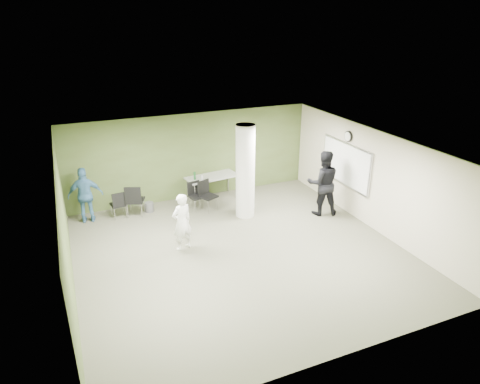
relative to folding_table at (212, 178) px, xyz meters
name	(u,v)px	position (x,y,z in m)	size (l,w,h in m)	color
floor	(240,253)	(-0.48, -3.55, -0.75)	(8.00, 8.00, 0.00)	#51513F
ceiling	(240,148)	(-0.48, -3.55, 2.05)	(8.00, 8.00, 0.00)	white
wall_back	(192,156)	(-0.48, 0.45, 0.65)	(8.00, 0.02, 2.80)	#465427
wall_left	(65,233)	(-4.48, -3.55, 0.65)	(0.02, 8.00, 2.80)	#465427
wall_right_cream	(373,180)	(3.52, -3.55, 0.65)	(0.02, 8.00, 2.80)	beige
column	(245,172)	(0.52, -1.55, 0.65)	(0.56, 0.56, 2.80)	silver
whiteboard	(345,164)	(3.44, -2.35, 0.75)	(0.05, 2.30, 1.30)	silver
wall_clock	(348,136)	(3.44, -2.35, 1.60)	(0.06, 0.32, 0.32)	black
folding_table	(212,178)	(0.00, 0.00, 0.00)	(1.77, 0.96, 1.05)	#9C9C97
wastebasket	(149,207)	(-2.11, -0.17, -0.60)	(0.26, 0.26, 0.30)	#4C4C4C
chair_back_left	(134,199)	(-2.56, -0.37, -0.16)	(0.65, 0.65, 1.01)	black
chair_back_right	(119,203)	(-3.01, -0.28, -0.26)	(0.47, 0.47, 0.85)	black
chair_table_left	(195,193)	(-0.71, -0.50, -0.24)	(0.51, 0.51, 0.87)	black
chair_table_right	(206,193)	(-0.42, -0.69, -0.20)	(0.62, 0.62, 0.93)	black
woman_white	(182,222)	(-1.77, -2.78, 0.02)	(0.56, 0.37, 1.54)	white
man_black	(323,183)	(2.70, -2.34, 0.25)	(0.97, 0.76, 2.00)	black
man_blue	(86,195)	(-3.88, -0.15, 0.08)	(0.97, 0.41, 1.66)	teal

